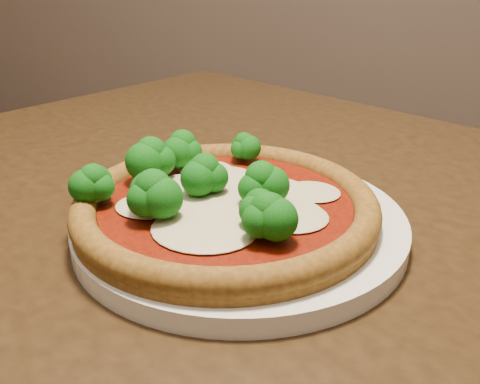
% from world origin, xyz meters
% --- Properties ---
extents(dining_table, '(1.32, 1.22, 0.75)m').
position_xyz_m(dining_table, '(0.22, 0.12, 0.65)').
color(dining_table, black).
rests_on(dining_table, floor).
extents(plate, '(0.30, 0.30, 0.02)m').
position_xyz_m(plate, '(0.22, 0.10, 0.76)').
color(plate, silver).
rests_on(plate, dining_table).
extents(pizza, '(0.27, 0.27, 0.06)m').
position_xyz_m(pizza, '(0.20, 0.09, 0.78)').
color(pizza, brown).
rests_on(pizza, plate).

